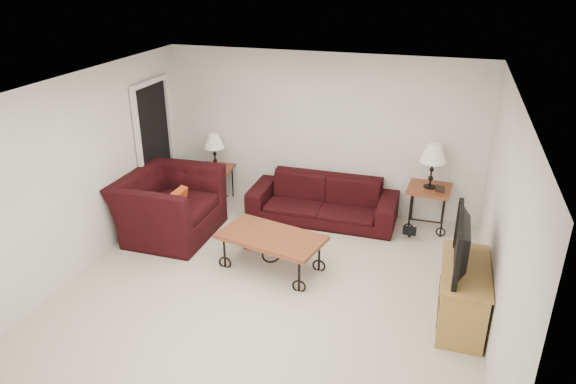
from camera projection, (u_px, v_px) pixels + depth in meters
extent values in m
plane|color=beige|center=(271.00, 287.00, 6.52)|extent=(5.00, 5.00, 0.00)
cube|color=white|center=(322.00, 133.00, 8.20)|extent=(5.00, 0.02, 2.50)
cube|color=white|center=(159.00, 329.00, 3.83)|extent=(5.00, 0.02, 2.50)
cube|color=white|center=(85.00, 172.00, 6.69)|extent=(0.02, 5.00, 2.50)
cube|color=white|center=(502.00, 225.00, 5.34)|extent=(0.02, 5.00, 2.50)
plane|color=white|center=(268.00, 87.00, 5.51)|extent=(5.00, 5.00, 0.00)
cube|color=black|center=(155.00, 149.00, 8.22)|extent=(0.08, 0.94, 2.04)
imported|color=black|center=(323.00, 200.00, 8.11)|extent=(2.26, 0.88, 0.66)
cube|color=brown|center=(217.00, 184.00, 8.79)|extent=(0.58, 0.58, 0.58)
cube|color=brown|center=(427.00, 208.00, 7.85)|extent=(0.65, 0.65, 0.67)
cube|color=black|center=(203.00, 167.00, 8.56)|extent=(0.12, 0.04, 0.10)
cube|color=black|center=(440.00, 189.00, 7.52)|extent=(0.13, 0.05, 0.11)
cube|color=brown|center=(272.00, 252.00, 6.82)|extent=(1.45, 0.99, 0.50)
imported|color=black|center=(169.00, 205.00, 7.63)|extent=(1.25, 1.43, 0.92)
cube|color=#DB471C|center=(177.00, 204.00, 7.53)|extent=(0.11, 0.42, 0.42)
cube|color=#A5733D|center=(462.00, 294.00, 5.79)|extent=(0.48, 1.14, 0.69)
imported|color=black|center=(468.00, 244.00, 5.54)|extent=(0.13, 1.03, 0.59)
ellipsoid|color=black|center=(410.00, 225.00, 7.63)|extent=(0.36, 0.32, 0.38)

